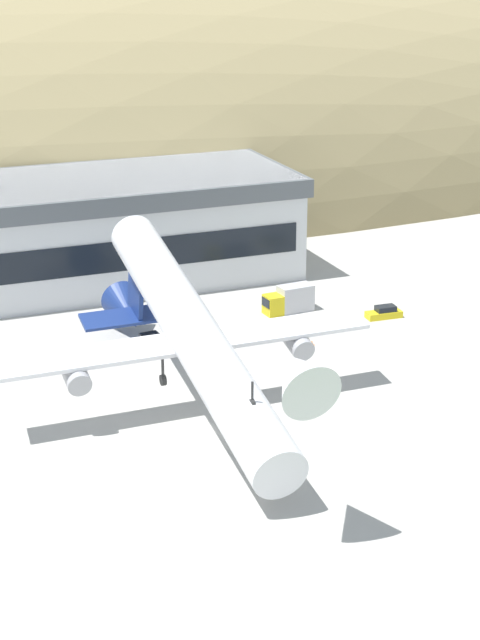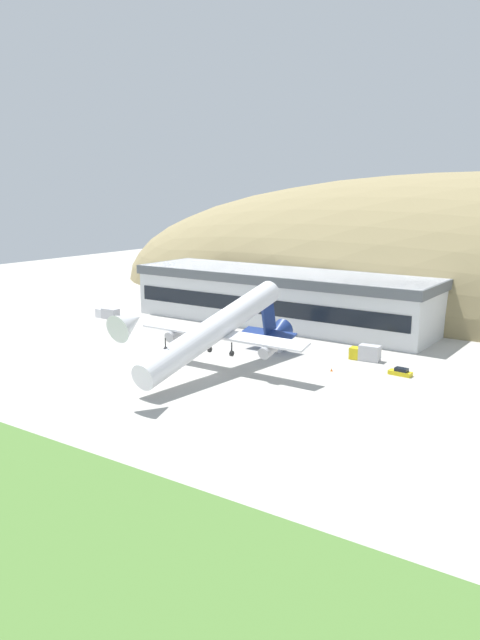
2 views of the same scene
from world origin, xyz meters
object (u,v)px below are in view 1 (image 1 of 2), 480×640
Objects in this scene: cargo_airplane at (192,336)px; service_car_0 at (384,313)px; fuel_truck at (290,300)px; service_car_1 at (148,340)px; traffic_cone_0 at (312,343)px.

service_car_0 is at bearing 28.94° from cargo_airplane.
cargo_airplane reaches higher than fuel_truck.
service_car_0 is (30.72, 16.99, -7.52)m from cargo_airplane.
service_car_0 is at bearing -3.84° from service_car_1.
cargo_airplane is at bearing -131.94° from fuel_truck.
service_car_1 is at bearing 85.97° from cargo_airplane.
cargo_airplane is 20.45m from service_car_1.
service_car_1 reaches higher than traffic_cone_0.
fuel_truck is at bearing 12.37° from service_car_1.
traffic_cone_0 is (18.64, 12.06, -7.86)m from cargo_airplane.
service_car_0 is 13.05m from traffic_cone_0.
service_car_0 reaches higher than service_car_1.
service_car_1 is 20.04m from fuel_truck.
service_car_1 is (-29.39, 1.97, -0.03)m from service_car_0.
service_car_1 is 18.63m from traffic_cone_0.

